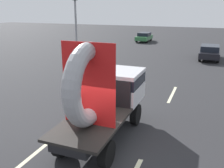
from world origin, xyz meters
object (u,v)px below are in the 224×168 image
Objects in this scene: distant_sedan at (209,52)px; oncoming_car at (144,37)px; traffic_light at (76,18)px; flatbed_truck at (106,92)px.

oncoming_car is (-9.29, 10.46, -0.04)m from distant_sedan.
distant_sedan is 13.46m from traffic_light.
traffic_light is at bearing -92.91° from oncoming_car.
traffic_light reaches higher than flatbed_truck.
oncoming_car is (-5.69, 28.09, -1.09)m from flatbed_truck.
traffic_light is 18.88m from oncoming_car.
distant_sedan is 13.99m from oncoming_car.
flatbed_truck is 1.30× the size of oncoming_car.
flatbed_truck reaches higher than distant_sedan.
distant_sedan is at bearing 38.31° from traffic_light.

